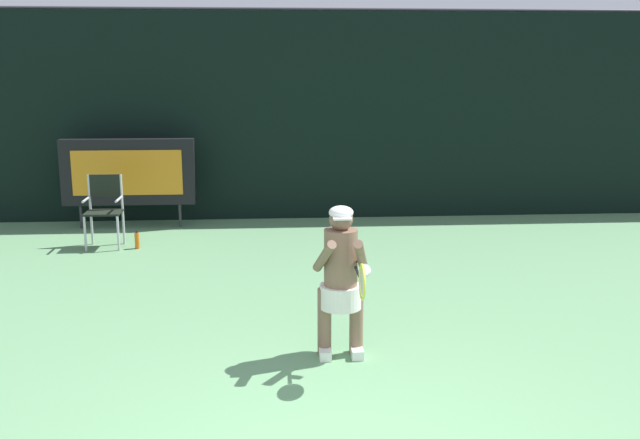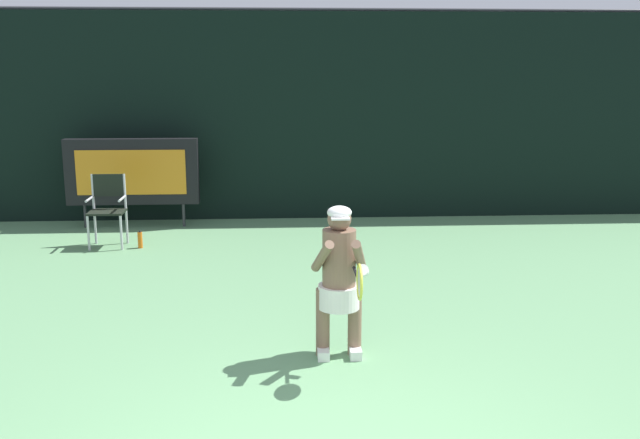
# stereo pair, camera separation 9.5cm
# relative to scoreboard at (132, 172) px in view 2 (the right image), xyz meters

# --- Properties ---
(backdrop_screen) EXTENTS (18.00, 0.12, 3.66)m
(backdrop_screen) POSITION_rel_scoreboard_xyz_m (2.73, 0.62, 0.86)
(backdrop_screen) COLOR black
(backdrop_screen) RESTS_ON ground
(scoreboard) EXTENTS (2.20, 0.21, 1.50)m
(scoreboard) POSITION_rel_scoreboard_xyz_m (0.00, 0.00, 0.00)
(scoreboard) COLOR black
(scoreboard) RESTS_ON ground
(umpire_chair) EXTENTS (0.52, 0.44, 1.08)m
(umpire_chair) POSITION_rel_scoreboard_xyz_m (-0.13, -1.29, -0.33)
(umpire_chair) COLOR #B7B7BC
(umpire_chair) RESTS_ON ground
(water_bottle) EXTENTS (0.07, 0.07, 0.27)m
(water_bottle) POSITION_rel_scoreboard_xyz_m (0.36, -1.46, -0.82)
(water_bottle) COLOR orange
(water_bottle) RESTS_ON ground
(tennis_player) EXTENTS (0.53, 0.60, 1.43)m
(tennis_player) POSITION_rel_scoreboard_xyz_m (3.00, -5.67, -0.18)
(tennis_player) COLOR white
(tennis_player) RESTS_ON ground
(tennis_racket) EXTENTS (0.03, 0.60, 0.31)m
(tennis_racket) POSITION_rel_scoreboard_xyz_m (3.12, -6.22, -0.06)
(tennis_racket) COLOR black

